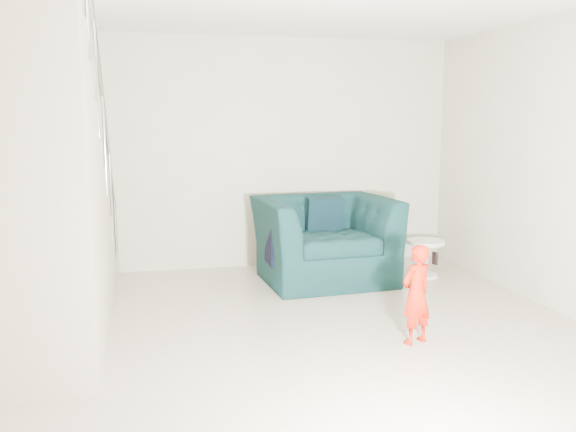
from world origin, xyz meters
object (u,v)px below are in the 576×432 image
(toddler, at_px, (416,294))
(staircase, at_px, (34,227))
(side_table, at_px, (425,252))
(armchair, at_px, (324,239))

(toddler, xyz_separation_m, staircase, (-2.89, 0.63, 0.55))
(staircase, bearing_deg, toddler, -12.28)
(side_table, distance_m, staircase, 4.12)
(staircase, bearing_deg, armchair, 26.59)
(side_table, bearing_deg, armchair, 173.79)
(toddler, bearing_deg, staircase, -35.06)
(toddler, height_order, side_table, toddler)
(armchair, height_order, staircase, staircase)
(armchair, relative_size, staircase, 0.39)
(armchair, height_order, toddler, armchair)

